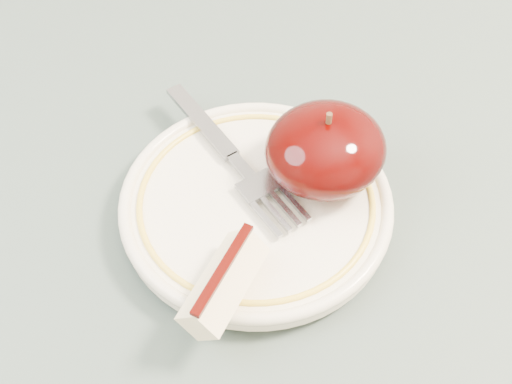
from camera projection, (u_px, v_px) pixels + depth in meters
name	position (u px, v px, depth m)	size (l,w,h in m)	color
table	(306.00, 279.00, 0.57)	(0.90, 0.90, 0.75)	brown
plate	(256.00, 205.00, 0.49)	(0.19, 0.19, 0.02)	#F2EBCB
apple_half	(325.00, 149.00, 0.48)	(0.08, 0.08, 0.06)	black
apple_wedge	(224.00, 283.00, 0.43)	(0.07, 0.06, 0.03)	beige
fork	(233.00, 157.00, 0.50)	(0.04, 0.16, 0.00)	gray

